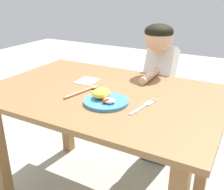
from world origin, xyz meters
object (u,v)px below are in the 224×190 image
Objects in this scene: spoon at (85,90)px; person at (159,94)px; plate at (105,99)px; fork at (144,106)px.

person reaches higher than spoon.
fork is (0.18, 0.04, -0.02)m from plate.
spoon is 0.22× the size of person.
plate is 0.64m from person.
fork is 0.34m from spoon.
spoon is at bearing 67.65° from person.
person is at bearing -10.14° from spoon.
spoon reaches higher than fork.
person reaches higher than plate.
fork is at bearing 13.84° from plate.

